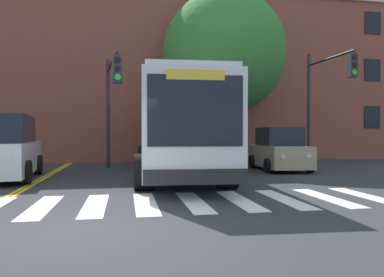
% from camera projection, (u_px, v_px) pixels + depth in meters
% --- Properties ---
extents(ground_plane, '(120.00, 120.00, 0.00)m').
position_uv_depth(ground_plane, '(91.00, 232.00, 6.02)').
color(ground_plane, '#303033').
extents(crosswalk, '(12.83, 2.91, 0.01)m').
position_uv_depth(crosswalk, '(121.00, 204.00, 8.43)').
color(crosswalk, white).
rests_on(crosswalk, ground).
extents(lane_line_yellow_inner, '(0.12, 36.00, 0.01)m').
position_uv_depth(lane_line_yellow_inner, '(72.00, 161.00, 21.67)').
color(lane_line_yellow_inner, gold).
rests_on(lane_line_yellow_inner, ground).
extents(lane_line_yellow_outer, '(0.12, 36.00, 0.01)m').
position_uv_depth(lane_line_yellow_outer, '(75.00, 161.00, 21.70)').
color(lane_line_yellow_outer, gold).
rests_on(lane_line_yellow_outer, ground).
extents(city_bus, '(3.39, 10.75, 3.34)m').
position_uv_depth(city_bus, '(177.00, 128.00, 13.92)').
color(city_bus, white).
rests_on(city_bus, ground).
extents(car_white_near_lane, '(2.54, 5.05, 2.25)m').
position_uv_depth(car_white_near_lane, '(3.00, 149.00, 13.00)').
color(car_white_near_lane, white).
rests_on(car_white_near_lane, ground).
extents(car_tan_far_lane, '(2.17, 3.84, 1.87)m').
position_uv_depth(car_tan_far_lane, '(279.00, 151.00, 16.37)').
color(car_tan_far_lane, tan).
rests_on(car_tan_far_lane, ground).
extents(traffic_light_near_corner, '(0.42, 3.60, 5.58)m').
position_uv_depth(traffic_light_near_corner, '(325.00, 89.00, 17.35)').
color(traffic_light_near_corner, '#28282D').
rests_on(traffic_light_near_corner, ground).
extents(traffic_light_overhead, '(0.75, 4.42, 5.03)m').
position_uv_depth(traffic_light_overhead, '(112.00, 91.00, 15.58)').
color(traffic_light_overhead, '#28282D').
rests_on(traffic_light_overhead, ground).
extents(street_tree_curbside_large, '(8.26, 8.63, 9.22)m').
position_uv_depth(street_tree_curbside_large, '(223.00, 54.00, 20.13)').
color(street_tree_curbside_large, brown).
rests_on(street_tree_curbside_large, ground).
extents(building_facade, '(42.52, 8.40, 10.65)m').
position_uv_depth(building_facade, '(101.00, 77.00, 24.65)').
color(building_facade, brown).
rests_on(building_facade, ground).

